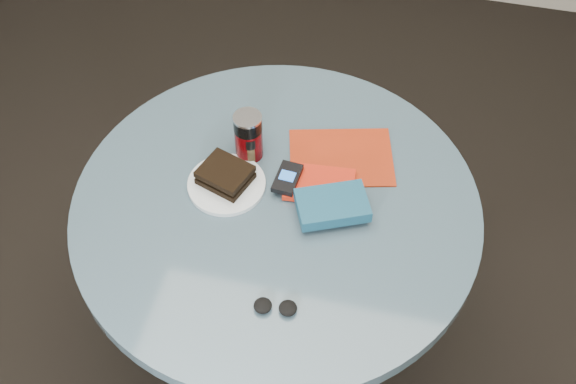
% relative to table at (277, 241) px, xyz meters
% --- Properties ---
extents(ground, '(4.00, 4.00, 0.00)m').
position_rel_table_xyz_m(ground, '(0.00, 0.00, -0.59)').
color(ground, black).
rests_on(ground, ground).
extents(table, '(1.00, 1.00, 0.75)m').
position_rel_table_xyz_m(table, '(0.00, 0.00, 0.00)').
color(table, black).
rests_on(table, ground).
extents(plate, '(0.21, 0.21, 0.01)m').
position_rel_table_xyz_m(plate, '(-0.13, 0.02, 0.17)').
color(plate, silver).
rests_on(plate, table).
extents(sandwich, '(0.14, 0.13, 0.04)m').
position_rel_table_xyz_m(sandwich, '(-0.14, 0.03, 0.20)').
color(sandwich, black).
rests_on(sandwich, plate).
extents(soda_can, '(0.08, 0.08, 0.13)m').
position_rel_table_xyz_m(soda_can, '(-0.10, 0.14, 0.23)').
color(soda_can, '#590407').
rests_on(soda_can, table).
extents(pepper_grinder, '(0.04, 0.04, 0.08)m').
position_rel_table_xyz_m(pepper_grinder, '(-0.10, 0.12, 0.21)').
color(pepper_grinder, '#4A3820').
rests_on(pepper_grinder, table).
extents(magazine, '(0.30, 0.26, 0.00)m').
position_rel_table_xyz_m(magazine, '(0.13, 0.18, 0.17)').
color(magazine, maroon).
rests_on(magazine, table).
extents(red_book, '(0.18, 0.13, 0.01)m').
position_rel_table_xyz_m(red_book, '(0.09, 0.07, 0.18)').
color(red_book, red).
rests_on(red_book, magazine).
extents(novel, '(0.20, 0.17, 0.03)m').
position_rel_table_xyz_m(novel, '(0.14, -0.00, 0.20)').
color(novel, navy).
rests_on(novel, red_book).
extents(mp3_player, '(0.06, 0.10, 0.02)m').
position_rel_table_xyz_m(mp3_player, '(0.01, 0.06, 0.19)').
color(mp3_player, black).
rests_on(mp3_player, red_book).
extents(headphones, '(0.10, 0.05, 0.02)m').
position_rel_table_xyz_m(headphones, '(0.07, -0.29, 0.17)').
color(headphones, black).
rests_on(headphones, table).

